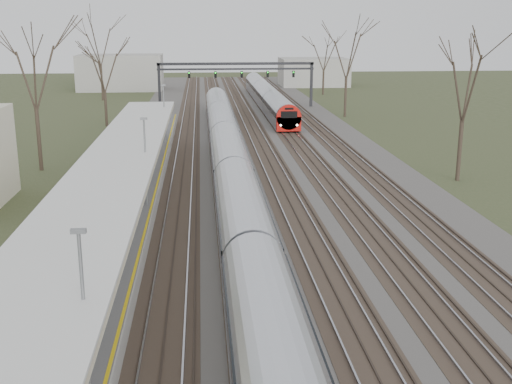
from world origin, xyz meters
The scene contains 8 objects.
track_bed centered at (0.26, 55.00, 0.06)m, with size 24.00×160.00×0.22m.
platform centered at (-9.05, 37.50, 0.50)m, with size 3.50×69.00×1.00m, color #9E9B93.
canopy centered at (-9.05, 32.99, 3.93)m, with size 4.10×50.00×3.11m.
signal_gantry centered at (0.29, 84.99, 4.91)m, with size 21.00×0.59×6.08m.
tree_west_far centered at (-17.00, 48.00, 8.02)m, with size 5.50×5.50×11.33m.
tree_east_far centered at (14.00, 42.00, 7.29)m, with size 5.00×5.00×10.30m.
train_near centered at (-2.50, 44.82, 1.48)m, with size 2.62×75.21×3.05m.
train_far centered at (4.50, 85.62, 1.48)m, with size 2.62×45.21×3.05m.
Camera 1 is at (-4.49, -1.95, 11.16)m, focal length 45.00 mm.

